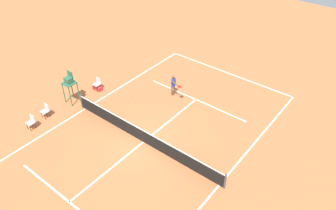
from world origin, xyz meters
TOP-DOWN VIEW (x-y plane):
  - ground_plane at (0.00, 0.00)m, footprint 60.00×60.00m
  - court_lines at (0.00, 0.00)m, footprint 10.78×20.43m
  - tennis_net at (0.00, 0.00)m, footprint 11.38×0.10m
  - player_serving at (1.57, -5.01)m, footprint 1.20×0.81m
  - tennis_ball at (3.13, -2.44)m, footprint 0.07×0.07m
  - umpire_chair at (6.64, -0.01)m, footprint 0.80×0.80m
  - courtside_chair_near at (6.68, 2.15)m, footprint 0.44×0.46m
  - courtside_chair_mid at (6.42, -2.15)m, footprint 0.44×0.46m
  - courtside_chair_far at (6.38, 3.41)m, footprint 0.44×0.46m
  - equipment_bag at (6.44, -2.11)m, footprint 0.76×0.32m

SIDE VIEW (x-z plane):
  - ground_plane at x=0.00m, z-range 0.00..0.00m
  - court_lines at x=0.00m, z-range 0.00..0.01m
  - tennis_ball at x=3.13m, z-range 0.00..0.07m
  - equipment_bag at x=6.44m, z-range 0.00..0.30m
  - tennis_net at x=0.00m, z-range -0.04..1.03m
  - courtside_chair_near at x=6.68m, z-range 0.06..1.01m
  - courtside_chair_mid at x=6.42m, z-range 0.06..1.01m
  - courtside_chair_far at x=6.38m, z-range 0.06..1.01m
  - player_serving at x=1.57m, z-range 0.15..1.78m
  - umpire_chair at x=6.64m, z-range 0.40..2.81m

